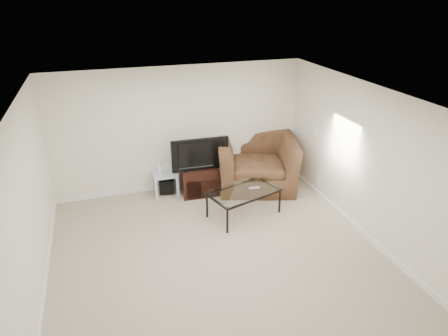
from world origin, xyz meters
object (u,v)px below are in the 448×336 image
object	(u,v)px
coffee_table	(244,203)
recliner	(257,155)
subwoofer	(167,185)
television	(199,152)
tv_stand	(199,180)
side_table	(165,183)

from	to	relation	value
coffee_table	recliner	bearing A→B (deg)	57.52
subwoofer	television	bearing A→B (deg)	-24.14
recliner	television	bearing A→B (deg)	-161.83
recliner	coffee_table	bearing A→B (deg)	-105.70
tv_stand	coffee_table	world-z (taller)	tv_stand
television	side_table	distance (m)	0.98
tv_stand	recliner	size ratio (longest dim) A/B	0.45
tv_stand	subwoofer	distance (m)	0.68
tv_stand	television	distance (m)	0.62
subwoofer	coffee_table	distance (m)	1.76
television	recliner	distance (m)	1.25
tv_stand	side_table	distance (m)	0.69
coffee_table	subwoofer	bearing A→B (deg)	132.26
tv_stand	subwoofer	world-z (taller)	tv_stand
tv_stand	subwoofer	size ratio (longest dim) A/B	2.48
side_table	tv_stand	bearing A→B (deg)	-19.49
side_table	coffee_table	bearing A→B (deg)	-46.65
tv_stand	television	xyz separation A→B (m)	(-0.00, -0.03, 0.62)
tv_stand	coffee_table	bearing A→B (deg)	-59.01
television	subwoofer	distance (m)	1.01
television	subwoofer	world-z (taller)	television
subwoofer	recliner	distance (m)	1.94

